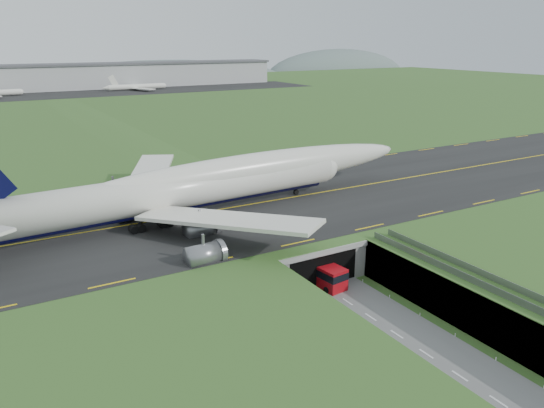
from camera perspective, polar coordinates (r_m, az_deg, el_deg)
ground at (r=75.69m, az=9.07°, el=-11.09°), size 900.00×900.00×0.00m
airfield_deck at (r=74.32m, az=9.18°, el=-9.06°), size 800.00×800.00×6.00m
trench_road at (r=70.80m, az=12.98°, el=-13.39°), size 12.00×75.00×0.20m
taxiway at (r=98.91m, az=-2.81°, el=-0.15°), size 800.00×44.00×0.18m
tunnel_portal at (r=86.51m, az=2.21°, el=-4.70°), size 17.00×22.30×6.00m
guideway at (r=69.74m, az=26.71°, el=-10.54°), size 3.00×53.00×7.05m
jumbo_jet at (r=93.97m, az=-7.20°, el=2.10°), size 92.08×59.56×19.74m
shuttle_tram at (r=81.19m, az=5.35°, el=-7.42°), size 4.17×8.75×3.41m
cargo_terminal at (r=353.65m, az=-23.68°, el=12.36°), size 320.00×67.00×15.60m
distant_hills at (r=494.41m, az=-17.85°, el=11.88°), size 700.00×91.00×60.00m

